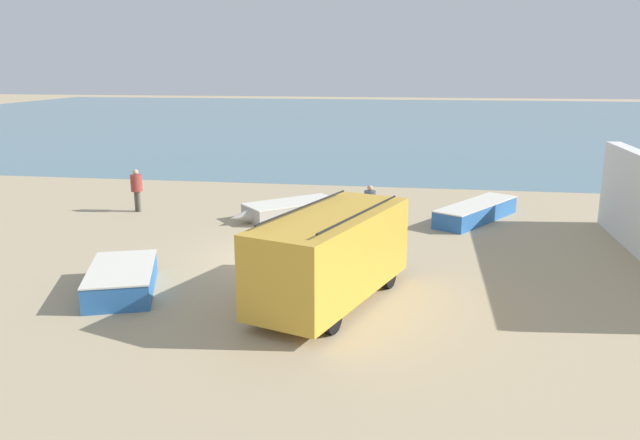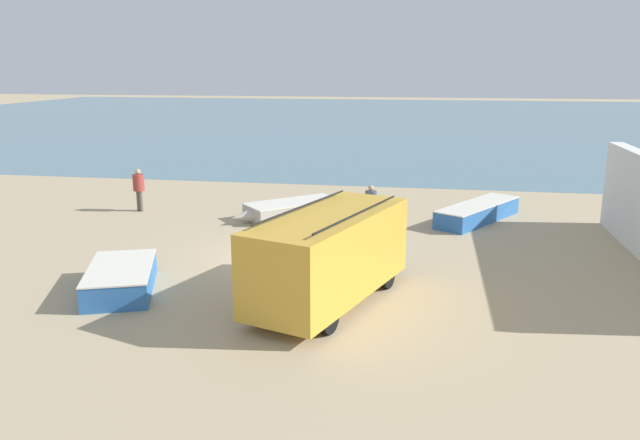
{
  "view_description": "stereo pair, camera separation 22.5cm",
  "coord_description": "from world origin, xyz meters",
  "px_view_note": "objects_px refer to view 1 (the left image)",
  "views": [
    {
      "loc": [
        4.04,
        -18.24,
        5.83
      ],
      "look_at": [
        0.94,
        0.9,
        1.0
      ],
      "focal_mm": 35.0,
      "sensor_mm": 36.0,
      "label": 1
    },
    {
      "loc": [
        4.26,
        -18.2,
        5.83
      ],
      "look_at": [
        0.94,
        0.9,
        1.0
      ],
      "focal_mm": 35.0,
      "sensor_mm": 36.0,
      "label": 2
    }
  ],
  "objects_px": {
    "fishing_rowboat_1": "(479,211)",
    "fisherman_1": "(137,186)",
    "fishing_rowboat_2": "(122,278)",
    "parked_van": "(332,254)",
    "fisherman_0": "(370,203)",
    "fishing_rowboat_0": "(289,210)"
  },
  "relations": [
    {
      "from": "fishing_rowboat_0",
      "to": "fishing_rowboat_1",
      "type": "bearing_deg",
      "value": 145.54
    },
    {
      "from": "fishing_rowboat_1",
      "to": "fisherman_1",
      "type": "bearing_deg",
      "value": 125.32
    },
    {
      "from": "fisherman_0",
      "to": "fisherman_1",
      "type": "distance_m",
      "value": 9.67
    },
    {
      "from": "parked_van",
      "to": "fisherman_0",
      "type": "height_order",
      "value": "parked_van"
    },
    {
      "from": "fishing_rowboat_0",
      "to": "fisherman_0",
      "type": "relative_size",
      "value": 2.52
    },
    {
      "from": "fishing_rowboat_2",
      "to": "fisherman_0",
      "type": "relative_size",
      "value": 2.4
    },
    {
      "from": "fisherman_0",
      "to": "fishing_rowboat_0",
      "type": "bearing_deg",
      "value": 137.71
    },
    {
      "from": "parked_van",
      "to": "fishing_rowboat_2",
      "type": "height_order",
      "value": "parked_van"
    },
    {
      "from": "parked_van",
      "to": "fishing_rowboat_2",
      "type": "relative_size",
      "value": 1.5
    },
    {
      "from": "fishing_rowboat_1",
      "to": "fisherman_1",
      "type": "xyz_separation_m",
      "value": [
        -13.68,
        -0.86,
        0.7
      ]
    },
    {
      "from": "fishing_rowboat_1",
      "to": "fisherman_1",
      "type": "height_order",
      "value": "fisherman_1"
    },
    {
      "from": "fishing_rowboat_1",
      "to": "fishing_rowboat_0",
      "type": "bearing_deg",
      "value": 128.96
    },
    {
      "from": "fishing_rowboat_2",
      "to": "parked_van",
      "type": "bearing_deg",
      "value": -109.25
    },
    {
      "from": "parked_van",
      "to": "fishing_rowboat_2",
      "type": "xyz_separation_m",
      "value": [
        -5.6,
        -0.08,
        -0.92
      ]
    },
    {
      "from": "parked_van",
      "to": "fisherman_0",
      "type": "relative_size",
      "value": 3.6
    },
    {
      "from": "fishing_rowboat_1",
      "to": "fisherman_0",
      "type": "distance_m",
      "value": 4.63
    },
    {
      "from": "fishing_rowboat_1",
      "to": "fishing_rowboat_2",
      "type": "distance_m",
      "value": 13.89
    },
    {
      "from": "fishing_rowboat_1",
      "to": "fishing_rowboat_2",
      "type": "height_order",
      "value": "fishing_rowboat_2"
    },
    {
      "from": "fishing_rowboat_2",
      "to": "fisherman_1",
      "type": "relative_size",
      "value": 2.22
    },
    {
      "from": "fishing_rowboat_2",
      "to": "fishing_rowboat_0",
      "type": "bearing_deg",
      "value": -37.18
    },
    {
      "from": "fishing_rowboat_0",
      "to": "fishing_rowboat_2",
      "type": "distance_m",
      "value": 9.09
    },
    {
      "from": "fisherman_0",
      "to": "fisherman_1",
      "type": "relative_size",
      "value": 0.93
    }
  ]
}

